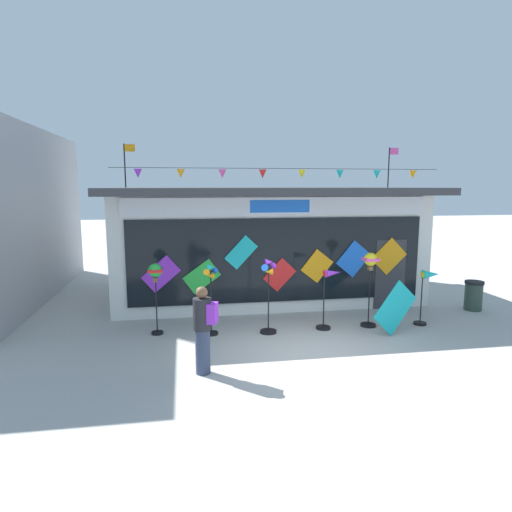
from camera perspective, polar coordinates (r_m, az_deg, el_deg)
The scene contains 11 objects.
ground_plane at distance 9.64m, azimuth 7.16°, elevation -12.44°, with size 80.00×80.00×0.00m, color #ADAAA5.
kite_shop_building at distance 14.45m, azimuth 0.96°, elevation 2.01°, with size 9.44×5.81×4.77m.
wind_spinner_far_left at distance 10.69m, azimuth -12.81°, elevation -2.70°, with size 0.34×0.34×1.72m.
wind_spinner_left at distance 10.49m, azimuth -5.80°, elevation -4.45°, with size 0.35×0.31×1.72m.
wind_spinner_center_left at distance 10.56m, azimuth 1.65°, elevation -4.21°, with size 0.40×0.40×1.83m.
wind_spinner_center_right at distance 11.08m, azimuth 9.38°, elevation -4.67°, with size 0.64×0.36×1.50m.
wind_spinner_right at distance 11.37m, azimuth 14.47°, elevation -1.90°, with size 0.38×0.38×1.88m.
wind_spinner_far_right at distance 12.06m, azimuth 21.26°, elevation -3.48°, with size 0.60×0.32×1.42m.
person_near_camera at distance 8.43m, azimuth -6.78°, elevation -9.19°, with size 0.48×0.39×1.68m.
trash_bin at distance 14.12m, azimuth 26.17°, elevation -4.56°, with size 0.52×0.52×0.84m.
display_kite_on_ground at distance 11.18m, azimuth 17.45°, elevation -6.35°, with size 0.65×0.03×1.19m, color #19B7BC.
Camera 1 is at (-2.62, -8.59, 3.51)m, focal length 31.12 mm.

